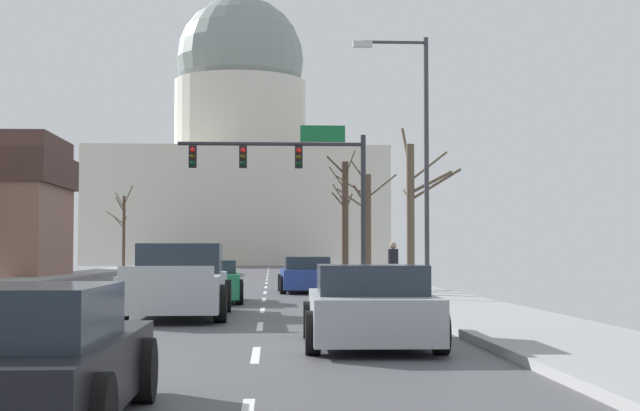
{
  "coord_description": "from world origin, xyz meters",
  "views": [
    {
      "loc": [
        3.72,
        -27.47,
        1.5
      ],
      "look_at": [
        6.82,
        32.22,
        4.42
      ],
      "focal_mm": 52.92,
      "sensor_mm": 36.0,
      "label": 1
    }
  ],
  "objects_px": {
    "pedestrian_00": "(393,265)",
    "sedan_oncoming_00": "(161,269)",
    "sedan_oncoming_01": "(183,266)",
    "sedan_near_04": "(14,361)",
    "street_lamp_right": "(416,143)",
    "pickup_truck_near_02": "(178,284)",
    "sedan_near_03": "(370,308)",
    "sedan_near_00": "(306,276)",
    "signal_gantry": "(296,169)",
    "sedan_near_01": "(209,282)"
  },
  "relations": [
    {
      "from": "street_lamp_right",
      "to": "sedan_near_00",
      "type": "relative_size",
      "value": 1.78
    },
    {
      "from": "sedan_near_00",
      "to": "pedestrian_00",
      "type": "height_order",
      "value": "pedestrian_00"
    },
    {
      "from": "pickup_truck_near_02",
      "to": "sedan_oncoming_01",
      "type": "bearing_deg",
      "value": 95.12
    },
    {
      "from": "street_lamp_right",
      "to": "pedestrian_00",
      "type": "relative_size",
      "value": 4.56
    },
    {
      "from": "sedan_near_00",
      "to": "sedan_oncoming_00",
      "type": "distance_m",
      "value": 13.99
    },
    {
      "from": "street_lamp_right",
      "to": "sedan_oncoming_00",
      "type": "relative_size",
      "value": 1.74
    },
    {
      "from": "street_lamp_right",
      "to": "pickup_truck_near_02",
      "type": "relative_size",
      "value": 1.32
    },
    {
      "from": "sedan_oncoming_01",
      "to": "sedan_near_01",
      "type": "bearing_deg",
      "value": -83.37
    },
    {
      "from": "signal_gantry",
      "to": "sedan_near_01",
      "type": "xyz_separation_m",
      "value": [
        -2.88,
        -11.52,
        -4.37
      ]
    },
    {
      "from": "street_lamp_right",
      "to": "pickup_truck_near_02",
      "type": "distance_m",
      "value": 8.95
    },
    {
      "from": "signal_gantry",
      "to": "sedan_oncoming_01",
      "type": "xyz_separation_m",
      "value": [
        -6.58,
        20.3,
        -4.36
      ]
    },
    {
      "from": "sedan_oncoming_01",
      "to": "sedan_near_03",
      "type": "bearing_deg",
      "value": -81.01
    },
    {
      "from": "signal_gantry",
      "to": "sedan_near_03",
      "type": "xyz_separation_m",
      "value": [
        0.52,
        -24.56,
        -4.35
      ]
    },
    {
      "from": "sedan_near_01",
      "to": "sedan_oncoming_00",
      "type": "relative_size",
      "value": 0.98
    },
    {
      "from": "pickup_truck_near_02",
      "to": "sedan_oncoming_01",
      "type": "relative_size",
      "value": 1.28
    },
    {
      "from": "signal_gantry",
      "to": "sedan_oncoming_01",
      "type": "bearing_deg",
      "value": 107.96
    },
    {
      "from": "sedan_oncoming_00",
      "to": "sedan_near_03",
      "type": "bearing_deg",
      "value": -77.62
    },
    {
      "from": "pedestrian_00",
      "to": "signal_gantry",
      "type": "bearing_deg",
      "value": 107.41
    },
    {
      "from": "sedan_near_01",
      "to": "pedestrian_00",
      "type": "bearing_deg",
      "value": 21.63
    },
    {
      "from": "signal_gantry",
      "to": "sedan_near_03",
      "type": "bearing_deg",
      "value": -88.78
    },
    {
      "from": "sedan_oncoming_01",
      "to": "sedan_near_04",
      "type": "bearing_deg",
      "value": -86.26
    },
    {
      "from": "signal_gantry",
      "to": "sedan_near_01",
      "type": "relative_size",
      "value": 1.85
    },
    {
      "from": "street_lamp_right",
      "to": "sedan_near_01",
      "type": "height_order",
      "value": "street_lamp_right"
    },
    {
      "from": "street_lamp_right",
      "to": "sedan_near_00",
      "type": "xyz_separation_m",
      "value": [
        -2.9,
        7.68,
        -4.03
      ]
    },
    {
      "from": "pickup_truck_near_02",
      "to": "sedan_oncoming_00",
      "type": "distance_m",
      "value": 25.15
    },
    {
      "from": "sedan_near_00",
      "to": "street_lamp_right",
      "type": "bearing_deg",
      "value": -69.32
    },
    {
      "from": "sedan_near_04",
      "to": "pedestrian_00",
      "type": "relative_size",
      "value": 2.59
    },
    {
      "from": "signal_gantry",
      "to": "sedan_oncoming_00",
      "type": "distance_m",
      "value": 10.71
    },
    {
      "from": "sedan_near_03",
      "to": "sedan_near_04",
      "type": "xyz_separation_m",
      "value": [
        -3.72,
        -6.88,
        -0.03
      ]
    },
    {
      "from": "sedan_near_03",
      "to": "pickup_truck_near_02",
      "type": "bearing_deg",
      "value": 118.0
    },
    {
      "from": "signal_gantry",
      "to": "sedan_near_04",
      "type": "distance_m",
      "value": 31.9
    },
    {
      "from": "signal_gantry",
      "to": "pickup_truck_near_02",
      "type": "relative_size",
      "value": 1.37
    },
    {
      "from": "street_lamp_right",
      "to": "sedan_near_00",
      "type": "height_order",
      "value": "street_lamp_right"
    },
    {
      "from": "street_lamp_right",
      "to": "sedan_oncoming_00",
      "type": "distance_m",
      "value": 22.51
    },
    {
      "from": "sedan_near_03",
      "to": "sedan_near_04",
      "type": "bearing_deg",
      "value": -118.41
    },
    {
      "from": "sedan_oncoming_00",
      "to": "sedan_near_04",
      "type": "bearing_deg",
      "value": -85.16
    },
    {
      "from": "sedan_near_00",
      "to": "pedestrian_00",
      "type": "relative_size",
      "value": 2.56
    },
    {
      "from": "sedan_near_00",
      "to": "sedan_oncoming_01",
      "type": "xyz_separation_m",
      "value": [
        -6.83,
        25.22,
        -0.02
      ]
    },
    {
      "from": "street_lamp_right",
      "to": "sedan_near_03",
      "type": "distance_m",
      "value": 12.9
    },
    {
      "from": "sedan_near_01",
      "to": "sedan_near_04",
      "type": "distance_m",
      "value": 19.93
    },
    {
      "from": "sedan_near_03",
      "to": "pedestrian_00",
      "type": "distance_m",
      "value": 15.53
    },
    {
      "from": "street_lamp_right",
      "to": "sedan_near_01",
      "type": "relative_size",
      "value": 1.77
    },
    {
      "from": "pickup_truck_near_02",
      "to": "pedestrian_00",
      "type": "height_order",
      "value": "pedestrian_00"
    },
    {
      "from": "sedan_near_04",
      "to": "pedestrian_00",
      "type": "xyz_separation_m",
      "value": [
        6.09,
        22.21,
        0.49
      ]
    },
    {
      "from": "pickup_truck_near_02",
      "to": "signal_gantry",
      "type": "bearing_deg",
      "value": 79.72
    },
    {
      "from": "sedan_near_01",
      "to": "sedan_oncoming_00",
      "type": "xyz_separation_m",
      "value": [
        -3.6,
        18.86,
        0.03
      ]
    },
    {
      "from": "sedan_oncoming_01",
      "to": "pedestrian_00",
      "type": "bearing_deg",
      "value": -72.21
    },
    {
      "from": "signal_gantry",
      "to": "sedan_oncoming_00",
      "type": "height_order",
      "value": "signal_gantry"
    },
    {
      "from": "sedan_oncoming_00",
      "to": "sedan_oncoming_01",
      "type": "xyz_separation_m",
      "value": [
        -0.1,
        12.96,
        -0.02
      ]
    },
    {
      "from": "pedestrian_00",
      "to": "sedan_oncoming_00",
      "type": "bearing_deg",
      "value": 119.5
    }
  ]
}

